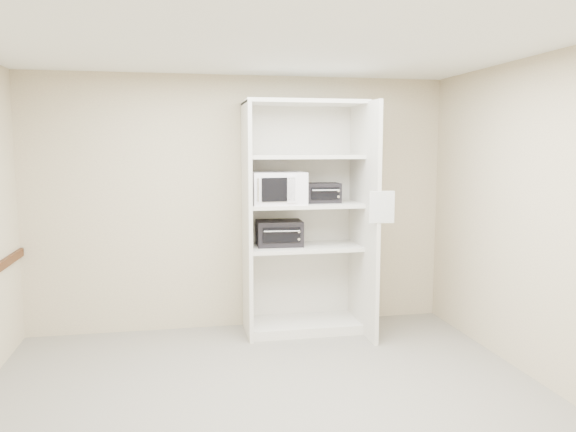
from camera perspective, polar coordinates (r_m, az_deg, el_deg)
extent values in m
cube|color=slate|center=(4.49, -1.56, -18.72)|extent=(4.50, 4.00, 0.01)
cube|color=white|center=(4.11, -1.69, 17.56)|extent=(4.50, 4.00, 0.01)
cube|color=beige|center=(6.05, -4.74, 1.31)|extent=(4.50, 0.02, 2.70)
cube|color=beige|center=(2.18, 7.17, -8.92)|extent=(4.50, 0.02, 2.70)
cube|color=beige|center=(4.97, 24.88, -0.54)|extent=(0.02, 4.00, 2.70)
cube|color=beige|center=(5.76, -4.17, -0.48)|extent=(0.04, 0.60, 2.40)
cube|color=beige|center=(5.88, 7.70, -0.37)|extent=(0.04, 0.90, 2.40)
cube|color=beige|center=(6.15, 1.04, 0.02)|extent=(1.24, 0.02, 2.40)
cube|color=beige|center=(6.13, 1.58, -11.03)|extent=(1.16, 0.56, 0.10)
cube|color=beige|center=(5.92, 1.61, -3.19)|extent=(1.16, 0.56, 0.04)
cube|color=beige|center=(5.86, 1.62, 1.15)|extent=(1.16, 0.56, 0.04)
cube|color=beige|center=(5.83, 1.64, 6.04)|extent=(1.16, 0.56, 0.04)
cube|color=beige|center=(5.85, 1.66, 11.44)|extent=(1.24, 0.60, 0.04)
cube|color=white|center=(5.73, -1.09, 2.86)|extent=(0.56, 0.43, 0.33)
cube|color=black|center=(5.90, 3.50, 2.37)|extent=(0.36, 0.28, 0.21)
cube|color=black|center=(5.90, -0.90, -1.74)|extent=(0.49, 0.38, 0.26)
cube|color=white|center=(5.44, 9.53, 0.90)|extent=(0.24, 0.03, 0.30)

